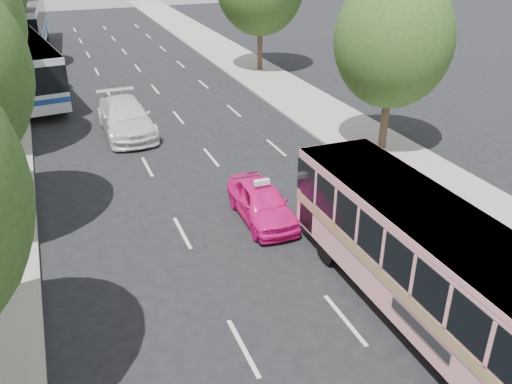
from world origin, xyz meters
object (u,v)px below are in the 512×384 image
tour_coach_front (26,64)px  pink_bus (422,250)px  pink_taxi (262,202)px  white_pickup (126,117)px  tour_coach_rear (25,22)px

tour_coach_front → pink_bus: bearing=-77.7°
pink_bus → pink_taxi: 6.63m
pink_bus → white_pickup: size_ratio=1.71×
pink_bus → pink_taxi: size_ratio=2.44×
pink_taxi → tour_coach_rear: bearing=103.9°
white_pickup → tour_coach_rear: tour_coach_rear is taller
pink_taxi → tour_coach_rear: (-7.19, 33.28, 1.63)m
pink_bus → tour_coach_front: (-9.23, 25.22, 0.10)m
white_pickup → pink_bus: bearing=-74.8°
pink_taxi → tour_coach_rear: size_ratio=0.31×
pink_taxi → tour_coach_front: tour_coach_front is taller
pink_taxi → tour_coach_rear: tour_coach_rear is taller
tour_coach_front → tour_coach_rear: 14.28m
tour_coach_rear → tour_coach_front: bearing=-86.2°
pink_bus → pink_taxi: bearing=107.4°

